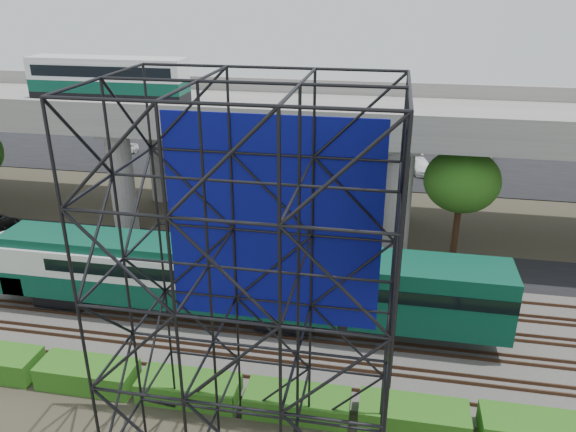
# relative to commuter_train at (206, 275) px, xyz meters

# --- Properties ---
(ground) EXTENTS (140.00, 140.00, 0.00)m
(ground) POSITION_rel_commuter_train_xyz_m (0.13, -2.00, -2.88)
(ground) COLOR #474233
(ground) RESTS_ON ground
(ballast_bed) EXTENTS (90.00, 12.00, 0.20)m
(ballast_bed) POSITION_rel_commuter_train_xyz_m (0.13, 0.00, -2.78)
(ballast_bed) COLOR slate
(ballast_bed) RESTS_ON ground
(service_road) EXTENTS (90.00, 5.00, 0.08)m
(service_road) POSITION_rel_commuter_train_xyz_m (0.13, 8.50, -2.84)
(service_road) COLOR black
(service_road) RESTS_ON ground
(parking_lot) EXTENTS (90.00, 18.00, 0.08)m
(parking_lot) POSITION_rel_commuter_train_xyz_m (0.13, 32.00, -2.84)
(parking_lot) COLOR black
(parking_lot) RESTS_ON ground
(harbor_water) EXTENTS (140.00, 40.00, 0.03)m
(harbor_water) POSITION_rel_commuter_train_xyz_m (0.13, 54.00, -2.87)
(harbor_water) COLOR #466274
(harbor_water) RESTS_ON ground
(rail_tracks) EXTENTS (90.00, 9.52, 0.16)m
(rail_tracks) POSITION_rel_commuter_train_xyz_m (0.13, -0.00, -2.60)
(rail_tracks) COLOR #472D1E
(rail_tracks) RESTS_ON ballast_bed
(commuter_train) EXTENTS (29.30, 3.06, 4.30)m
(commuter_train) POSITION_rel_commuter_train_xyz_m (0.00, 0.00, 0.00)
(commuter_train) COLOR black
(commuter_train) RESTS_ON rail_tracks
(overpass) EXTENTS (80.00, 12.00, 12.40)m
(overpass) POSITION_rel_commuter_train_xyz_m (-0.74, 14.00, 5.33)
(overpass) COLOR #9E9B93
(overpass) RESTS_ON ground
(scaffold_tower) EXTENTS (9.36, 6.36, 15.00)m
(scaffold_tower) POSITION_rel_commuter_train_xyz_m (5.26, -9.98, 4.59)
(scaffold_tower) COLOR black
(scaffold_tower) RESTS_ON ground
(hedge_strip) EXTENTS (34.60, 1.80, 1.20)m
(hedge_strip) POSITION_rel_commuter_train_xyz_m (1.14, -6.30, -2.32)
(hedge_strip) COLOR #275C15
(hedge_strip) RESTS_ON ground
(trees) EXTENTS (40.94, 16.94, 7.69)m
(trees) POSITION_rel_commuter_train_xyz_m (-4.53, 14.17, 2.69)
(trees) COLOR #382314
(trees) RESTS_ON ground
(parked_cars) EXTENTS (40.43, 9.69, 1.26)m
(parked_cars) POSITION_rel_commuter_train_xyz_m (1.53, 31.61, -2.20)
(parked_cars) COLOR white
(parked_cars) RESTS_ON parking_lot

